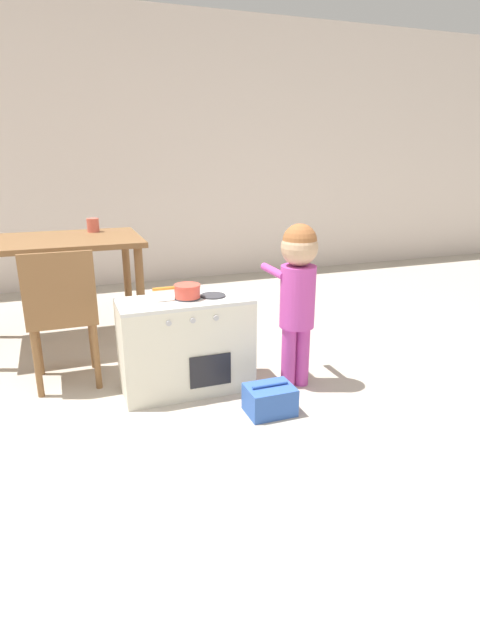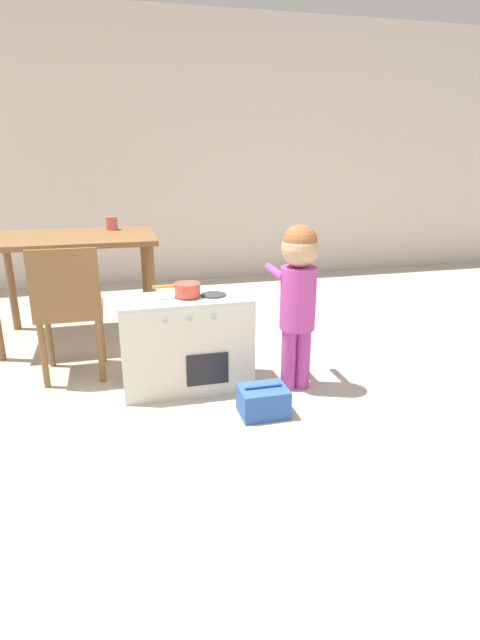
{
  "view_description": "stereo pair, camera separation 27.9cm",
  "coord_description": "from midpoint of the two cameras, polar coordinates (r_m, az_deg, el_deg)",
  "views": [
    {
      "loc": [
        -0.44,
        -1.68,
        1.29
      ],
      "look_at": [
        0.48,
        0.8,
        0.4
      ],
      "focal_mm": 28.0,
      "sensor_mm": 36.0,
      "label": 1
    },
    {
      "loc": [
        -0.17,
        -1.76,
        1.29
      ],
      "look_at": [
        0.48,
        0.8,
        0.4
      ],
      "focal_mm": 28.0,
      "sensor_mm": 36.0,
      "label": 2
    }
  ],
  "objects": [
    {
      "name": "dining_chair_near",
      "position": [
        3.0,
        -16.47,
        1.2
      ],
      "size": [
        0.37,
        0.37,
        0.81
      ],
      "color": "brown",
      "rests_on": "ground_plane"
    },
    {
      "name": "ground_plane",
      "position": [
        2.17,
        -3.63,
        -17.93
      ],
      "size": [
        16.0,
        16.0,
        0.0
      ],
      "primitive_type": "plane",
      "color": "#B2A899"
    },
    {
      "name": "dining_table",
      "position": [
        3.65,
        -16.39,
        7.59
      ],
      "size": [
        1.12,
        0.75,
        0.75
      ],
      "color": "brown",
      "rests_on": "ground_plane"
    },
    {
      "name": "cup_on_table",
      "position": [
        3.84,
        -12.43,
        10.74
      ],
      "size": [
        0.09,
        0.09,
        0.1
      ],
      "color": "#D15B4C",
      "rests_on": "dining_table"
    },
    {
      "name": "child_figure",
      "position": [
        2.74,
        9.59,
        3.96
      ],
      "size": [
        0.22,
        0.37,
        0.94
      ],
      "color": "#BC429E",
      "rests_on": "ground_plane"
    },
    {
      "name": "toy_basket",
      "position": [
        2.61,
        5.76,
        -9.26
      ],
      "size": [
        0.24,
        0.19,
        0.17
      ],
      "color": "#335BB2",
      "rests_on": "ground_plane"
    },
    {
      "name": "toy_pot",
      "position": [
        2.73,
        -3.2,
        3.55
      ],
      "size": [
        0.26,
        0.14,
        0.07
      ],
      "color": "#E04C3D",
      "rests_on": "play_kitchen"
    },
    {
      "name": "play_kitchen",
      "position": [
        2.82,
        -3.38,
        -2.69
      ],
      "size": [
        0.72,
        0.34,
        0.54
      ],
      "color": "silver",
      "rests_on": "ground_plane"
    },
    {
      "name": "wall_back",
      "position": [
        5.25,
        -11.53,
        18.27
      ],
      "size": [
        10.0,
        0.06,
        2.6
      ],
      "color": "beige",
      "rests_on": "ground_plane"
    }
  ]
}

